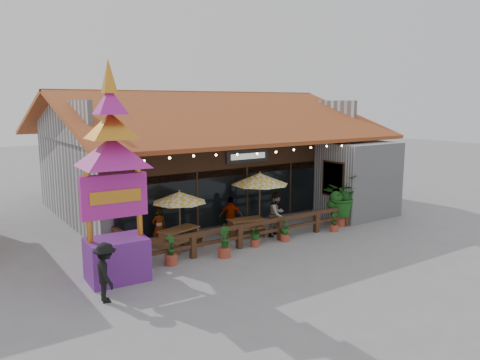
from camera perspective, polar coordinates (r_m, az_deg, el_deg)
ground at (r=19.86m, az=5.11°, el=-6.68°), size 100.00×100.00×0.00m
restaurant_building at (r=24.89m, az=-4.05°, el=1.81°), size 15.50×14.73×6.09m
patio_railing at (r=18.18m, az=0.14°, el=-6.16°), size 10.00×2.60×0.92m
umbrella_left at (r=17.85m, az=-7.40°, el=-2.11°), size 2.20×2.20×2.24m
umbrella_right at (r=19.78m, az=2.42°, el=0.11°), size 3.20×3.20×2.63m
picnic_table_left at (r=18.12m, az=-7.45°, el=-6.64°), size 1.89×1.75×0.76m
picnic_table_right at (r=19.57m, az=0.71°, el=-5.41°), size 1.68×1.50×0.72m
thai_sign_tower at (r=14.60m, az=-15.30°, el=2.60°), size 2.82×2.82×7.28m
tropical_plant at (r=21.46m, az=12.09°, el=-1.99°), size 2.22×2.20×2.32m
diner_a at (r=18.28m, az=-9.83°, el=-5.72°), size 0.59×0.41×1.53m
diner_b at (r=19.52m, az=4.55°, el=-4.17°), size 1.09×0.98×1.84m
diner_c at (r=19.65m, az=-1.11°, el=-4.39°), size 1.00×0.85×1.61m
pedestrian at (r=13.73m, az=-16.07°, el=-10.78°), size 0.74×1.15×1.69m
planter_a at (r=16.34m, az=-8.42°, el=-8.69°), size 0.44×0.44×1.07m
planter_b at (r=16.91m, az=-1.91°, el=-7.77°), size 0.45×0.45×1.11m
planter_c at (r=18.13m, az=1.84°, el=-6.65°), size 0.56×0.50×0.85m
planter_d at (r=18.89m, az=5.51°, el=-6.17°), size 0.48×0.48×0.90m
planter_e at (r=20.59m, az=11.42°, el=-5.21°), size 0.35×0.35×0.86m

